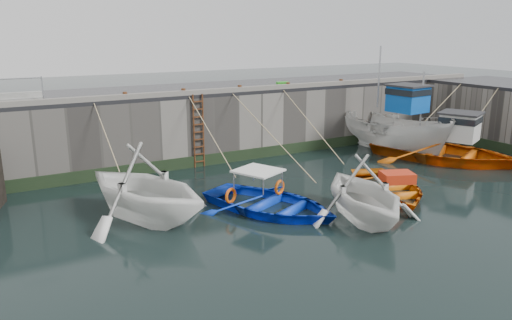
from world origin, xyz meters
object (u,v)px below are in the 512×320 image
boat_near_navy (387,192)px  boat_far_white (396,132)px  ladder (199,131)px  bollard_a (125,95)px  boat_near_white (146,218)px  fish_crate (283,85)px  bollard_c (240,88)px  boat_far_orange (445,151)px  bollard_d (288,85)px  bollard_b (183,92)px  boat_near_blue (270,210)px  bollard_e (341,82)px  boat_near_blacktrim (362,218)px

boat_near_navy → boat_far_white: boat_far_white is taller
ladder → boat_near_navy: 8.33m
boat_far_white → bollard_a: bearing=161.5°
boat_near_white → fish_crate: 10.89m
boat_near_navy → bollard_c: bearing=130.5°
boat_far_orange → fish_crate: boat_far_orange is taller
boat_far_white → bollard_d: boat_far_white is taller
boat_near_white → bollard_b: 7.07m
boat_near_blue → boat_far_white: boat_far_white is taller
bollard_b → bollard_e: same height
bollard_a → bollard_d: bearing=0.0°
boat_near_white → boat_near_blacktrim: boat_near_white is taller
boat_far_white → bollard_e: size_ratio=23.47×
boat_near_white → boat_near_navy: boat_near_white is taller
boat_near_blue → bollard_e: size_ratio=17.48×
fish_crate → bollard_a: bearing=-159.2°
boat_far_orange → bollard_a: boat_far_orange is taller
boat_near_blacktrim → bollard_b: bollard_b is taller
boat_near_white → boat_far_white: size_ratio=0.79×
boat_near_white → bollard_c: size_ratio=18.50×
boat_far_white → boat_near_blue: bearing=-164.0°
boat_near_navy → bollard_a: bearing=158.8°
ladder → bollard_c: size_ratio=11.43×
ladder → boat_near_blacktrim: ladder is taller
boat_near_blue → bollard_b: bearing=68.8°
boat_far_orange → ladder: bearing=131.9°
bollard_d → boat_near_white: bearing=-149.3°
bollard_c → boat_near_blacktrim: bearing=-90.9°
fish_crate → bollard_e: size_ratio=2.05×
boat_near_navy → bollard_d: 7.82m
boat_near_blue → boat_near_navy: bearing=-30.4°
boat_far_white → boat_far_orange: (0.94, -2.21, -0.60)m
boat_far_white → bollard_d: (-4.58, 2.64, 2.26)m
ladder → bollard_e: bollard_e is taller
boat_near_blacktrim → bollard_d: 9.64m
boat_far_orange → bollard_d: bearing=114.2°
boat_near_navy → bollard_b: 9.34m
ladder → boat_near_blacktrim: (2.06, -8.30, -1.59)m
boat_near_blacktrim → boat_far_white: size_ratio=0.68×
boat_far_white → bollard_a: 12.85m
boat_far_orange → bollard_b: 12.19m
boat_near_blacktrim → bollard_b: (-2.56, 8.63, 3.30)m
boat_near_blacktrim → boat_far_white: 9.51m
boat_far_white → bollard_c: 7.97m
bollard_a → bollard_e: (11.00, 0.00, 0.00)m
boat_near_white → fish_crate: fish_crate is taller
boat_near_white → boat_far_white: boat_far_white is taller
boat_near_white → boat_far_orange: size_ratio=0.65×
boat_far_orange → boat_near_white: bearing=156.9°
bollard_c → boat_near_navy: bearing=-71.3°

